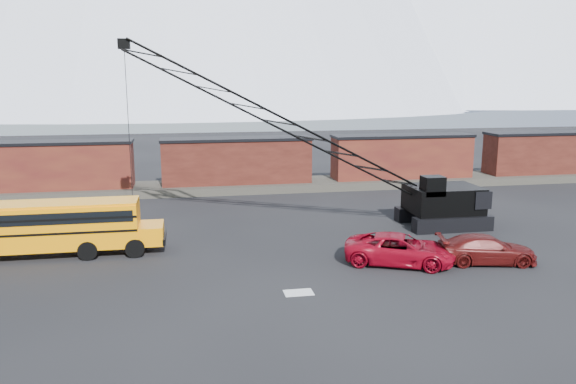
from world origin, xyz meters
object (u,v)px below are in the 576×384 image
school_bus (56,226)px  crawler_crane (301,133)px  red_pickup (400,249)px  maroon_suv (486,249)px

school_bus → crawler_crane: size_ratio=0.48×
red_pickup → maroon_suv: size_ratio=1.11×
crawler_crane → school_bus: bearing=-171.1°
school_bus → crawler_crane: (14.93, 2.34, 4.90)m
school_bus → maroon_suv: bearing=-13.5°
school_bus → red_pickup: bearing=-14.7°
crawler_crane → red_pickup: bearing=-60.9°
school_bus → red_pickup: school_bus is taller
school_bus → red_pickup: 19.68m
red_pickup → maroon_suv: 4.88m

